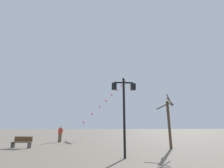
% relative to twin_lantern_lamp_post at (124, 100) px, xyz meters
% --- Properties ---
extents(ground_plane, '(160.00, 160.00, 0.00)m').
position_rel_twin_lantern_lamp_post_xyz_m(ground_plane, '(-3.01, 12.13, -3.21)').
color(ground_plane, '#756B5B').
extents(twin_lantern_lamp_post, '(1.45, 0.28, 4.63)m').
position_rel_twin_lantern_lamp_post_xyz_m(twin_lantern_lamp_post, '(0.00, 0.00, 0.00)').
color(twin_lantern_lamp_post, black).
rests_on(twin_lantern_lamp_post, ground_plane).
extents(kite_train, '(9.48, 11.96, 10.91)m').
position_rel_twin_lantern_lamp_post_xyz_m(kite_train, '(-0.20, 17.39, 2.59)').
color(kite_train, brown).
rests_on(kite_train, ground_plane).
extents(kite_flyer, '(0.50, 0.58, 1.71)m').
position_rel_twin_lantern_lamp_post_xyz_m(kite_flyer, '(-5.68, 10.03, -2.31)').
color(kite_flyer, brown).
rests_on(kite_flyer, ground_plane).
extents(bare_tree, '(1.72, 1.83, 4.36)m').
position_rel_twin_lantern_lamp_post_xyz_m(bare_tree, '(4.20, 3.46, -1.00)').
color(bare_tree, '#4C3826').
rests_on(bare_tree, ground_plane).
extents(park_bench, '(1.66, 0.77, 0.89)m').
position_rel_twin_lantern_lamp_post_xyz_m(park_bench, '(-7.65, 5.09, -2.76)').
color(park_bench, brown).
rests_on(park_bench, ground_plane).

